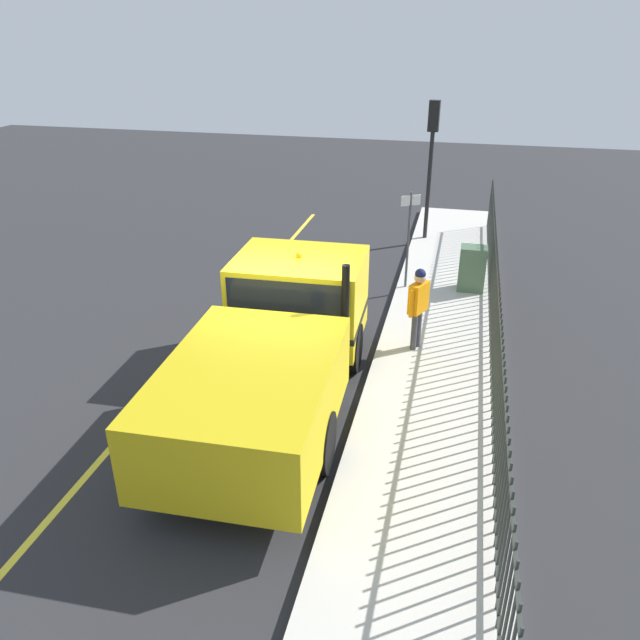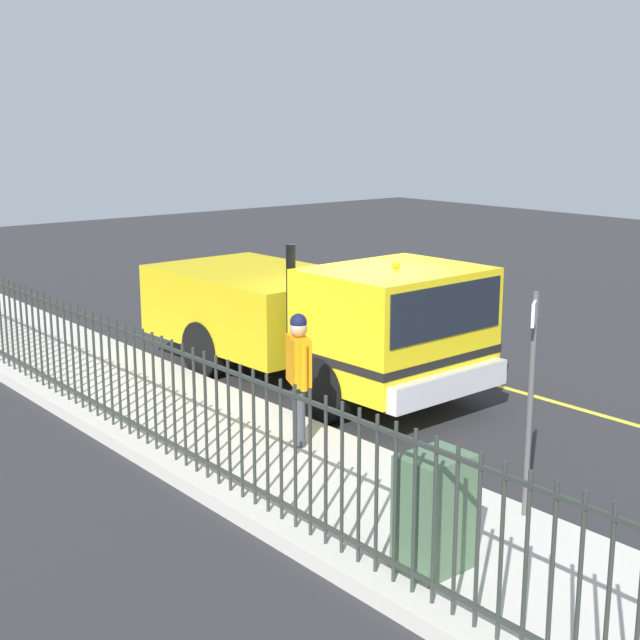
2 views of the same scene
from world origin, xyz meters
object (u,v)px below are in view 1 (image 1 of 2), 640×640
Objects in this scene: traffic_light_near at (432,143)px; traffic_cone at (146,414)px; street_sign at (409,229)px; work_truck at (279,339)px; worker_standing at (418,300)px; utility_cabinet at (472,269)px.

traffic_light_near is 6.90× the size of traffic_cone.
traffic_light_near is 1.67× the size of street_sign.
street_sign is at bearing 62.09° from traffic_cone.
work_truck is 3.10m from worker_standing.
utility_cabinet is at bearing 115.25° from traffic_light_near.
street_sign is at bearing -173.54° from utility_cabinet.
work_truck is at bearing 84.06° from traffic_light_near.
utility_cabinet reaches higher than traffic_cone.
worker_standing is at bearing -107.25° from utility_cabinet.
worker_standing is at bearing 41.07° from traffic_cone.
utility_cabinet is 8.64m from traffic_cone.
work_truck is at bearing 36.12° from traffic_cone.
street_sign is at bearing 70.85° from work_truck.
utility_cabinet is (3.24, 5.53, -0.48)m from work_truck.
traffic_light_near reaches higher than utility_cabinet.
worker_standing is 5.54m from traffic_cone.
street_sign reaches higher than traffic_cone.
worker_standing is at bearing -80.28° from street_sign.
work_truck is 9.73m from traffic_light_near.
street_sign is (-0.54, 3.16, 0.44)m from worker_standing.
street_sign reaches higher than work_truck.
street_sign reaches higher than worker_standing.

